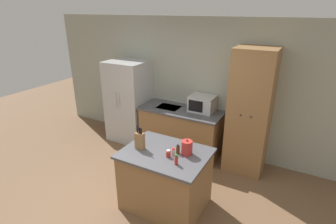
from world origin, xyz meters
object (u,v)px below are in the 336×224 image
Objects in this scene: microwave at (202,103)px; spice_bottle_tall_dark at (168,154)px; spice_bottle_short_red at (178,149)px; spice_bottle_green_herb at (176,160)px; refrigerator at (129,101)px; kettle at (187,148)px; fire_extinguisher at (109,122)px; pantry_cabinet at (250,112)px; knife_block at (140,140)px; spice_bottle_amber_oil at (173,152)px.

microwave is 4.56× the size of spice_bottle_tall_dark.
spice_bottle_short_red is 0.27m from spice_bottle_green_herb.
kettle is (2.03, -1.42, 0.12)m from refrigerator.
microwave is 3.50× the size of spice_bottle_short_red.
microwave is 2.09× the size of kettle.
spice_bottle_tall_dark is at bearing -33.27° from fire_extinguisher.
microwave is 1.63m from spice_bottle_short_red.
pantry_cabinet reaches higher than fire_extinguisher.
kettle is at bearing 15.58° from knife_block.
spice_bottle_tall_dark is at bearing -82.79° from microwave.
fire_extinguisher is (-0.67, 0.05, -0.66)m from refrigerator.
knife_block is 0.50m from spice_bottle_amber_oil.
knife_block is 0.74× the size of fire_extinguisher.
refrigerator is at bearing -179.01° from pantry_cabinet.
kettle is (0.18, 0.18, 0.05)m from spice_bottle_tall_dark.
pantry_cabinet is 3.31m from fire_extinguisher.
knife_block reaches higher than spice_bottle_green_herb.
refrigerator is at bearing -4.25° from fire_extinguisher.
kettle is at bearing 37.36° from spice_bottle_amber_oil.
spice_bottle_amber_oil is 0.22× the size of fire_extinguisher.
knife_block is at bearing -97.79° from microwave.
spice_bottle_tall_dark is 0.20m from spice_bottle_green_herb.
refrigerator is 7.82× the size of kettle.
spice_bottle_short_red is at bearing -112.06° from pantry_cabinet.
spice_bottle_short_red is at bearing -30.29° from fire_extinguisher.
knife_block is at bearing 169.81° from spice_bottle_green_herb.
microwave is 1.89m from spice_bottle_green_herb.
knife_block is 3.35× the size of spice_bottle_amber_oil.
knife_block reaches higher than microwave.
knife_block is at bearing -165.72° from spice_bottle_short_red.
kettle is 0.47× the size of fire_extinguisher.
spice_bottle_short_red is at bearing -79.69° from microwave.
spice_bottle_tall_dark is at bearing -134.97° from kettle.
spice_bottle_green_herb is at bearing -52.29° from spice_bottle_amber_oil.
spice_bottle_tall_dark is 0.08m from spice_bottle_amber_oil.
spice_bottle_tall_dark is 0.21× the size of fire_extinguisher.
refrigerator reaches higher than spice_bottle_short_red.
kettle is at bearing -108.79° from pantry_cabinet.
microwave is (-0.90, 0.09, -0.03)m from pantry_cabinet.
fire_extinguisher is at bearing 141.38° from knife_block.
refrigerator reaches higher than fire_extinguisher.
spice_bottle_tall_dark is 0.27m from kettle.
pantry_cabinet is at bearing -5.84° from microwave.
kettle is at bearing 45.03° from spice_bottle_tall_dark.
spice_bottle_short_red is (0.53, 0.13, -0.07)m from knife_block.
knife_block reaches higher than kettle.
spice_bottle_green_herb is (0.39, -1.84, -0.10)m from microwave.
spice_bottle_short_red is at bearing 112.30° from spice_bottle_green_herb.
spice_bottle_short_red is at bearing 62.55° from spice_bottle_amber_oil.
microwave is at bearing 82.21° from knife_block.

